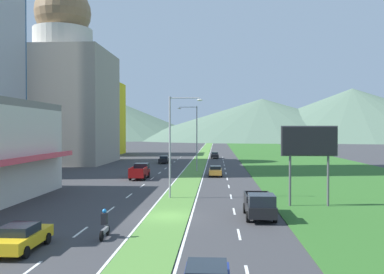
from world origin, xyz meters
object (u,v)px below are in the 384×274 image
street_lamp_mid (195,134)px  car_2 (215,171)px  car_4 (164,159)px  pickup_truck_1 (260,205)px  billboard_roadside (309,145)px  street_lamp_near (173,140)px  car_3 (215,155)px  pickup_truck_0 (140,171)px  motorcycle_rider (105,226)px  car_1 (21,237)px

street_lamp_mid → car_2: (3.31, -6.65, -5.20)m
car_4 → pickup_truck_1: (13.61, -51.11, 0.22)m
billboard_roadside → pickup_truck_1: 8.20m
street_lamp_near → car_3: street_lamp_near is taller
car_4 → pickup_truck_0: pickup_truck_0 is taller
street_lamp_mid → billboard_roadside: 32.18m
car_3 → pickup_truck_1: (3.65, -66.16, 0.22)m
street_lamp_near → car_2: 20.73m
street_lamp_mid → motorcycle_rider: (-3.33, -41.47, -5.21)m
car_1 → car_2: size_ratio=0.99×
street_lamp_near → street_lamp_mid: size_ratio=0.94×
street_lamp_mid → car_1: street_lamp_mid is taller
billboard_roadside → street_lamp_near: bearing=163.1°
car_2 → car_1: bearing=-15.6°
billboard_roadside → car_4: (-18.35, 45.97, -4.51)m
car_2 → car_3: size_ratio=1.03×
street_lamp_near → pickup_truck_1: bearing=-50.1°
car_3 → car_4: car_4 is taller
car_1 → pickup_truck_0: size_ratio=0.83×
street_lamp_near → pickup_truck_0: (-6.22, 15.97, -4.68)m
pickup_truck_0 → motorcycle_rider: size_ratio=2.70×
billboard_roadside → car_4: billboard_roadside is taller
pickup_truck_1 → car_2: bearing=-173.2°
billboard_roadside → pickup_truck_1: bearing=-132.7°
car_4 → car_3: bearing=-33.5°
car_4 → car_2: bearing=-155.6°
pickup_truck_0 → pickup_truck_1: 28.28m
street_lamp_near → motorcycle_rider: size_ratio=4.92×
billboard_roadside → car_1: (-18.63, -14.26, -4.52)m
street_lamp_mid → pickup_truck_0: bearing=-123.5°
street_lamp_near → motorcycle_rider: 16.08m
billboard_roadside → pickup_truck_1: size_ratio=1.29×
pickup_truck_0 → motorcycle_rider: pickup_truck_0 is taller
pickup_truck_0 → pickup_truck_1: bearing=-151.3°
street_lamp_near → street_lamp_mid: (0.69, 26.39, 0.29)m
car_3 → pickup_truck_0: bearing=-13.5°
billboard_roadside → pickup_truck_0: bearing=133.0°
street_lamp_near → car_3: 57.67m
car_3 → billboard_roadside: bearing=7.8°
car_4 → pickup_truck_1: size_ratio=0.83×
billboard_roadside → car_4: size_ratio=1.55×
billboard_roadside → car_3: size_ratio=1.60×
motorcycle_rider → pickup_truck_0: bearing=6.6°
pickup_truck_0 → car_3: bearing=-13.5°
billboard_roadside → car_3: (-8.40, 61.03, -4.51)m
car_1 → car_2: car_1 is taller
billboard_roadside → car_1: billboard_roadside is taller
pickup_truck_0 → pickup_truck_1: size_ratio=1.00×
pickup_truck_0 → motorcycle_rider: bearing=-173.4°
pickup_truck_1 → street_lamp_mid: bearing=-169.2°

